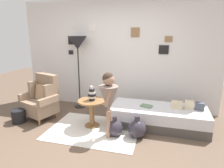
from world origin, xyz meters
The scene contains 16 objects.
ground_plane centered at (0.00, 0.00, 0.00)m, with size 12.00×12.00×0.00m, color brown.
gallery_wall centered at (0.00, 1.95, 1.30)m, with size 4.80×0.12×2.60m.
rug centered at (-0.10, 0.56, 0.01)m, with size 1.73×1.29×0.01m, color silver.
armchair centered at (-1.41, 0.82, 0.44)m, with size 0.87×0.76×0.97m.
daybed centered at (1.09, 1.07, 0.20)m, with size 1.90×0.81×0.40m.
pillow_head centered at (1.86, 1.14, 0.47)m, with size 0.16×0.12×0.15m, color #474C56.
pillow_mid centered at (1.67, 1.16, 0.48)m, with size 0.17×0.12×0.16m, color beige.
pillow_back centered at (1.43, 1.11, 0.47)m, with size 0.21×0.12×0.14m, color beige.
side_table centered at (-0.20, 0.71, 0.39)m, with size 0.55×0.55×0.55m.
vase_striped centered at (-0.20, 0.72, 0.67)m, with size 0.16×0.16×0.29m.
floor_lamp centered at (-0.89, 1.65, 1.55)m, with size 0.45×0.45×1.77m.
person_child centered at (0.24, 0.39, 0.78)m, with size 0.34×0.34×1.20m.
book_on_daybed centered at (0.85, 1.04, 0.42)m, with size 0.22×0.16×0.03m, color slate.
demijohn_near centered at (0.34, 0.45, 0.15)m, with size 0.30×0.30×0.39m.
demijohn_far centered at (0.74, 0.49, 0.17)m, with size 0.33×0.33×0.42m.
magazine_basket centered at (-1.77, 0.45, 0.14)m, with size 0.28×0.28×0.28m, color black.
Camera 1 is at (1.18, -2.84, 1.89)m, focal length 32.41 mm.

